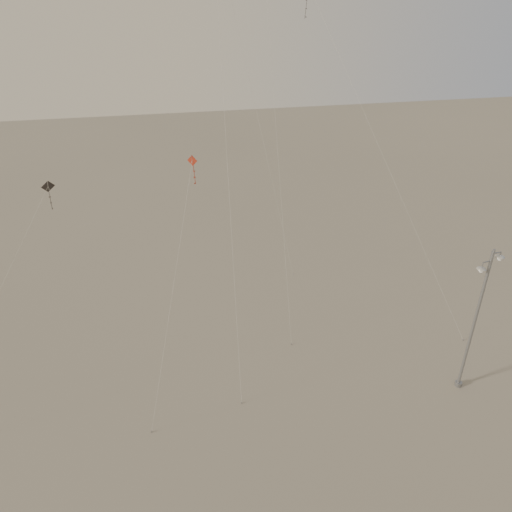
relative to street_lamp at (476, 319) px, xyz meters
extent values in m
plane|color=gray|center=(-11.35, -0.96, -5.23)|extent=(160.00, 160.00, 0.00)
cylinder|color=#95979D|center=(0.00, 0.01, -5.08)|extent=(0.44, 0.44, 0.30)
cylinder|color=#95979D|center=(0.00, 0.01, -0.39)|extent=(0.24, 0.18, 9.67)
cylinder|color=#95979D|center=(0.05, 0.01, 4.49)|extent=(0.14, 0.14, 0.18)
cylinder|color=#95979D|center=(0.30, 0.02, 4.34)|extent=(0.50, 0.10, 0.07)
cylinder|color=#95979D|center=(0.55, 0.04, 4.19)|extent=(0.06, 0.06, 0.30)
ellipsoid|color=beige|center=(0.55, 0.04, 4.04)|extent=(0.52, 0.52, 0.18)
cylinder|color=#95979D|center=(-0.24, -0.04, 3.89)|extent=(0.60, 0.17, 0.07)
cylinder|color=#95979D|center=(-0.54, -0.10, 3.69)|extent=(0.06, 0.06, 0.40)
ellipsoid|color=beige|center=(-0.54, -0.10, 3.49)|extent=(0.52, 0.52, 0.18)
cylinder|color=beige|center=(-13.24, 7.71, 8.92)|extent=(0.99, 12.58, 28.21)
cylinder|color=#95979D|center=(-13.72, 1.43, -5.18)|extent=(0.06, 0.06, 0.10)
cylinder|color=beige|center=(-9.86, 11.50, 14.87)|extent=(1.26, 10.64, 40.11)
cylinder|color=#95979D|center=(-9.23, 6.18, -5.18)|extent=(0.06, 0.06, 0.10)
cube|color=maroon|center=(-15.71, 2.20, 9.94)|extent=(0.43, 0.45, 0.59)
cylinder|color=maroon|center=(-15.64, 2.33, 9.19)|extent=(0.10, 0.15, 0.98)
cylinder|color=beige|center=(-17.43, 1.26, 2.38)|extent=(3.46, 1.88, 15.12)
cylinder|color=#95979D|center=(-19.15, 0.33, -5.18)|extent=(0.06, 0.06, 0.10)
cylinder|color=black|center=(-6.91, 13.57, 15.93)|extent=(0.21, 0.16, 1.52)
cylinder|color=beige|center=(-1.95, 8.84, 5.94)|extent=(9.69, 9.65, 22.25)
cylinder|color=#95979D|center=(2.89, 4.02, -5.18)|extent=(0.06, 0.06, 0.10)
cylinder|color=beige|center=(-9.42, 16.16, 8.07)|extent=(5.94, 1.49, 26.50)
cylinder|color=#95979D|center=(-6.46, 15.43, -5.18)|extent=(0.06, 0.06, 0.10)
cube|color=black|center=(-22.84, 5.05, 8.17)|extent=(0.70, 0.20, 0.66)
cylinder|color=black|center=(-22.89, 5.19, 7.35)|extent=(0.08, 0.17, 1.05)
camera|label=1|loc=(-17.57, -20.45, 17.29)|focal=35.00mm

